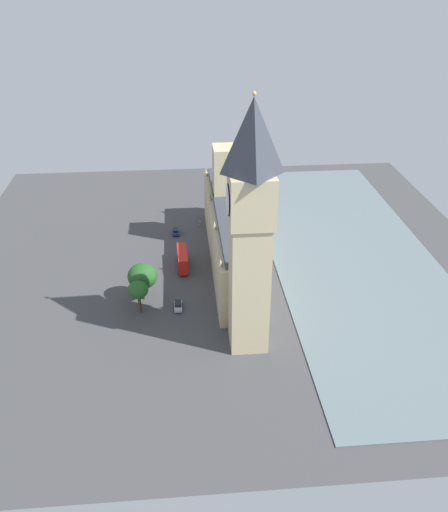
% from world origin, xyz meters
% --- Properties ---
extents(ground_plane, '(145.43, 145.43, 0.00)m').
position_xyz_m(ground_plane, '(0.00, 0.00, 0.00)').
color(ground_plane, '#424244').
extents(river_thames, '(44.21, 130.89, 0.25)m').
position_xyz_m(river_thames, '(-35.61, 0.00, 0.12)').
color(river_thames, slate).
rests_on(river_thames, ground).
extents(parliament_building, '(11.12, 60.39, 28.56)m').
position_xyz_m(parliament_building, '(-1.99, -1.57, 8.76)').
color(parliament_building, '#CCBA8E').
rests_on(parliament_building, ground).
extents(clock_tower, '(8.75, 8.75, 53.36)m').
position_xyz_m(clock_tower, '(-2.07, 35.73, 27.60)').
color(clock_tower, '#CCBA8E').
rests_on(clock_tower, ground).
extents(car_blue_near_tower, '(2.07, 4.63, 1.74)m').
position_xyz_m(car_blue_near_tower, '(12.85, -17.55, 0.89)').
color(car_blue_near_tower, navy).
rests_on(car_blue_near_tower, ground).
extents(double_decker_bus_kerbside, '(2.90, 10.57, 4.75)m').
position_xyz_m(double_decker_bus_kerbside, '(11.19, 2.28, 2.63)').
color(double_decker_bus_kerbside, red).
rests_on(double_decker_bus_kerbside, ground).
extents(car_silver_opposite_hall, '(1.89, 4.25, 1.74)m').
position_xyz_m(car_silver_opposite_hall, '(12.66, 21.59, 0.89)').
color(car_silver_opposite_hall, '#B7B7BC').
rests_on(car_silver_opposite_hall, ground).
extents(pedestrian_under_trees, '(0.56, 0.64, 1.57)m').
position_xyz_m(pedestrian_under_trees, '(5.33, -22.98, 0.71)').
color(pedestrian_under_trees, gray).
rests_on(pedestrian_under_trees, ground).
extents(plane_tree_midblock, '(4.75, 4.75, 8.34)m').
position_xyz_m(plane_tree_midblock, '(21.61, 22.35, 6.25)').
color(plane_tree_midblock, brown).
rests_on(plane_tree_midblock, ground).
extents(plane_tree_by_river_gate, '(7.07, 7.07, 9.53)m').
position_xyz_m(plane_tree_by_river_gate, '(20.82, 16.72, 6.51)').
color(plane_tree_by_river_gate, brown).
rests_on(plane_tree_by_river_gate, ground).
extents(street_lamp_corner, '(0.56, 0.56, 5.72)m').
position_xyz_m(street_lamp_corner, '(21.31, 21.90, 4.05)').
color(street_lamp_corner, black).
rests_on(street_lamp_corner, ground).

